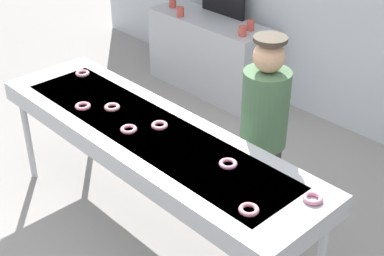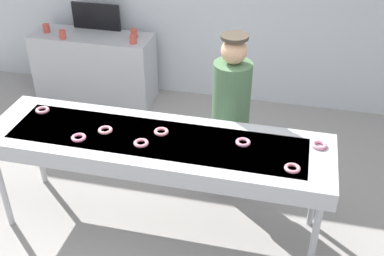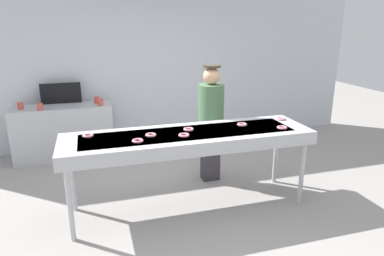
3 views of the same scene
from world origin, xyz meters
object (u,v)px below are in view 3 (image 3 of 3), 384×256
paper_cup_1 (100,102)px  paper_cup_2 (40,107)px  strawberry_donut_1 (281,119)px  strawberry_donut_5 (184,135)px  worker_baker (211,116)px  strawberry_donut_2 (189,129)px  strawberry_donut_0 (242,124)px  strawberry_donut_6 (88,136)px  paper_cup_0 (97,100)px  strawberry_donut_4 (138,141)px  prep_counter (64,132)px  fryer_conveyor (189,139)px  menu_display (61,93)px  strawberry_donut_7 (151,135)px  strawberry_donut_3 (282,128)px  paper_cup_3 (21,106)px

paper_cup_1 → paper_cup_2: 0.90m
paper_cup_2 → strawberry_donut_1: bearing=-29.7°
strawberry_donut_5 → worker_baker: 1.00m
strawberry_donut_2 → strawberry_donut_0: bearing=0.2°
strawberry_donut_6 → paper_cup_0: bearing=85.6°
worker_baker → paper_cup_0: (-1.47, 1.52, 0.00)m
strawberry_donut_4 → strawberry_donut_2: bearing=20.9°
strawberry_donut_6 → prep_counter: strawberry_donut_6 is taller
fryer_conveyor → menu_display: menu_display is taller
paper_cup_0 → menu_display: 0.59m
strawberry_donut_7 → menu_display: menu_display is taller
strawberry_donut_3 → prep_counter: (-2.63, 2.32, -0.53)m
paper_cup_1 → menu_display: size_ratio=0.17×
strawberry_donut_5 → worker_baker: (0.60, 0.79, -0.04)m
strawberry_donut_7 → prep_counter: size_ratio=0.08×
prep_counter → paper_cup_0: (0.56, 0.06, 0.49)m
strawberry_donut_7 → paper_cup_3: bearing=128.2°
strawberry_donut_0 → menu_display: size_ratio=0.19×
strawberry_donut_6 → paper_cup_2: paper_cup_2 is taller
strawberry_donut_0 → strawberry_donut_1: 0.61m
paper_cup_0 → fryer_conveyor: bearing=-66.4°
fryer_conveyor → paper_cup_2: bearing=132.8°
strawberry_donut_4 → paper_cup_1: size_ratio=1.14×
prep_counter → paper_cup_1: bearing=-11.7°
strawberry_donut_4 → menu_display: size_ratio=0.19×
worker_baker → paper_cup_3: (-2.62, 1.43, 0.00)m
prep_counter → menu_display: 0.65m
strawberry_donut_4 → strawberry_donut_6: size_ratio=1.00×
strawberry_donut_3 → worker_baker: worker_baker is taller
strawberry_donut_1 → strawberry_donut_2: 1.29m
strawberry_donut_0 → paper_cup_2: bearing=143.3°
paper_cup_3 → paper_cup_1: bearing=-4.4°
fryer_conveyor → prep_counter: size_ratio=1.86×
strawberry_donut_1 → paper_cup_1: size_ratio=1.14×
fryer_conveyor → prep_counter: 2.67m
fryer_conveyor → strawberry_donut_6: bearing=171.2°
strawberry_donut_2 → strawberry_donut_6: same height
fryer_conveyor → strawberry_donut_1: size_ratio=23.69×
strawberry_donut_2 → strawberry_donut_7: same height
strawberry_donut_2 → menu_display: (-1.54, 2.28, 0.08)m
strawberry_donut_1 → strawberry_donut_7: (-1.75, -0.19, 0.00)m
prep_counter → paper_cup_1: (0.61, -0.13, 0.49)m
paper_cup_0 → paper_cup_1: 0.19m
strawberry_donut_7 → paper_cup_2: size_ratio=1.14×
strawberry_donut_2 → paper_cup_0: paper_cup_0 is taller
strawberry_donut_7 → paper_cup_2: 2.39m
strawberry_donut_6 → menu_display: bearing=100.4°
strawberry_donut_4 → strawberry_donut_5: size_ratio=1.00×
paper_cup_2 → paper_cup_0: bearing=15.8°
strawberry_donut_0 → strawberry_donut_5: 0.82m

